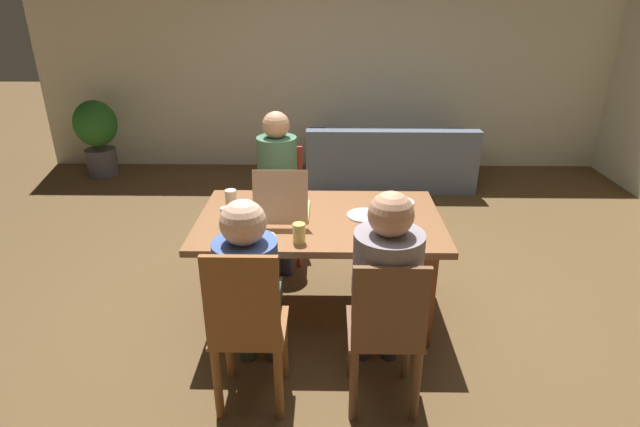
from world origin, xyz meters
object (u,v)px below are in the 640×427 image
object	(u,v)px
dining_table	(320,232)
drinking_glass_2	(226,218)
plate_1	(397,231)
person_0	(249,282)
chair_1	(386,333)
person_2	(277,177)
drinking_glass_1	(231,198)
person_1	(385,279)
plate_3	(257,238)
potted_plant	(97,133)
pizza_box_0	(283,208)
couch	(388,163)
chair_0	(247,329)
drinking_glass_0	(299,233)
plate_0	(364,215)
chair_2	(280,196)
plate_2	(398,202)

from	to	relation	value
dining_table	drinking_glass_2	distance (m)	0.63
dining_table	plate_1	world-z (taller)	plate_1
person_0	chair_1	size ratio (longest dim) A/B	1.27
person_2	drinking_glass_1	bearing A→B (deg)	-114.09
person_1	drinking_glass_1	bearing A→B (deg)	135.22
plate_3	drinking_glass_2	size ratio (longest dim) A/B	1.61
person_0	potted_plant	size ratio (longest dim) A/B	1.28
person_0	plate_1	xyz separation A→B (m)	(0.84, 0.56, 0.04)
drinking_glass_1	pizza_box_0	bearing A→B (deg)	-22.37
dining_table	plate_3	distance (m)	0.50
pizza_box_0	dining_table	bearing A→B (deg)	-8.06
drinking_glass_2	person_1	bearing A→B (deg)	-32.83
drinking_glass_2	pizza_box_0	bearing A→B (deg)	31.17
chair_1	plate_1	xyz separation A→B (m)	(0.13, 0.70, 0.25)
couch	chair_0	bearing A→B (deg)	-107.46
plate_1	drinking_glass_0	world-z (taller)	drinking_glass_0
plate_0	potted_plant	distance (m)	4.19
chair_2	plate_3	bearing A→B (deg)	-90.64
pizza_box_0	person_1	bearing A→B (deg)	-53.59
dining_table	drinking_glass_0	size ratio (longest dim) A/B	13.16
chair_1	pizza_box_0	world-z (taller)	pizza_box_0
person_2	person_0	bearing A→B (deg)	-90.00
pizza_box_0	drinking_glass_1	bearing A→B (deg)	157.63
person_0	potted_plant	world-z (taller)	person_0
chair_1	drinking_glass_2	distance (m)	1.23
pizza_box_0	potted_plant	size ratio (longest dim) A/B	0.45
dining_table	person_1	world-z (taller)	person_1
dining_table	plate_0	size ratio (longest dim) A/B	6.88
plate_2	chair_0	bearing A→B (deg)	-127.69
person_0	drinking_glass_2	distance (m)	0.65
person_0	plate_0	size ratio (longest dim) A/B	5.11
chair_0	plate_1	distance (m)	1.12
plate_2	drinking_glass_1	xyz separation A→B (m)	(-1.17, -0.07, 0.05)
person_1	couch	xyz separation A→B (m)	(0.41, 3.41, -0.47)
person_2	dining_table	bearing A→B (deg)	-65.32
person_0	plate_2	xyz separation A→B (m)	(0.90, 1.03, 0.03)
person_2	drinking_glass_0	size ratio (longest dim) A/B	10.29
chair_2	drinking_glass_1	xyz separation A→B (m)	(-0.26, -0.74, 0.28)
plate_0	plate_1	xyz separation A→B (m)	(0.19, -0.24, 0.00)
drinking_glass_0	potted_plant	bearing A→B (deg)	128.89
chair_0	drinking_glass_2	world-z (taller)	chair_0
person_2	plate_3	bearing A→B (deg)	-90.72
plate_0	potted_plant	world-z (taller)	potted_plant
chair_1	plate_1	bearing A→B (deg)	79.49
person_0	dining_table	bearing A→B (deg)	65.40
couch	plate_1	bearing A→B (deg)	-95.56
plate_0	drinking_glass_2	size ratio (longest dim) A/B	1.69
chair_0	potted_plant	size ratio (longest dim) A/B	1.07
plate_2	person_2	bearing A→B (deg)	150.08
person_1	pizza_box_0	size ratio (longest dim) A/B	2.94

